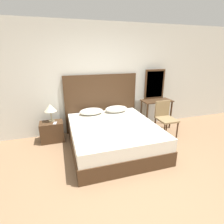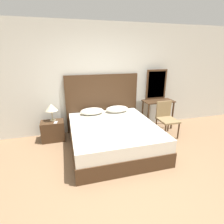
{
  "view_description": "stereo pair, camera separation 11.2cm",
  "coord_description": "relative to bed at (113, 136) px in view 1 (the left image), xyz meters",
  "views": [
    {
      "loc": [
        -0.95,
        -2.08,
        2.01
      ],
      "look_at": [
        0.1,
        1.28,
        0.8
      ],
      "focal_mm": 28.0,
      "sensor_mm": 36.0,
      "label": 1
    },
    {
      "loc": [
        -0.85,
        -2.11,
        2.01
      ],
      "look_at": [
        0.1,
        1.28,
        0.8
      ],
      "focal_mm": 28.0,
      "sensor_mm": 36.0,
      "label": 2
    }
  ],
  "objects": [
    {
      "name": "headboard",
      "position": [
        0.0,
        1.02,
        0.47
      ],
      "size": [
        1.88,
        0.05,
        1.48
      ],
      "color": "#422B19",
      "rests_on": "ground_plane"
    },
    {
      "name": "vanity_desk",
      "position": [
        1.46,
        0.72,
        0.34
      ],
      "size": [
        0.81,
        0.42,
        0.78
      ],
      "color": "#422B19",
      "rests_on": "ground_plane"
    },
    {
      "name": "wall_back",
      "position": [
        -0.1,
        1.1,
        1.08
      ],
      "size": [
        10.0,
        0.06,
        2.7
      ],
      "color": "silver",
      "rests_on": "ground_plane"
    },
    {
      "name": "pillow_right",
      "position": [
        0.32,
        0.77,
        0.36
      ],
      "size": [
        0.58,
        0.35,
        0.16
      ],
      "color": "silver",
      "rests_on": "bed"
    },
    {
      "name": "pillow_left",
      "position": [
        -0.32,
        0.77,
        0.36
      ],
      "size": [
        0.58,
        0.35,
        0.16
      ],
      "color": "silver",
      "rests_on": "bed"
    },
    {
      "name": "nightstand",
      "position": [
        -1.28,
        0.73,
        -0.03
      ],
      "size": [
        0.52,
        0.35,
        0.48
      ],
      "color": "#422B19",
      "rests_on": "ground_plane"
    },
    {
      "name": "chair",
      "position": [
        1.46,
        0.29,
        0.21
      ],
      "size": [
        0.42,
        0.49,
        0.84
      ],
      "color": "olive",
      "rests_on": "ground_plane"
    },
    {
      "name": "phone_on_bed",
      "position": [
        0.43,
        0.21,
        0.28
      ],
      "size": [
        0.14,
        0.16,
        0.01
      ],
      "color": "#B7B7BC",
      "rests_on": "bed"
    },
    {
      "name": "phone_on_nightstand",
      "position": [
        -1.19,
        0.64,
        0.21
      ],
      "size": [
        0.09,
        0.16,
        0.01
      ],
      "color": "#B7B7BC",
      "rests_on": "nightstand"
    },
    {
      "name": "bed",
      "position": [
        0.0,
        0.0,
        0.0
      ],
      "size": [
        1.79,
        2.0,
        0.55
      ],
      "color": "#422B19",
      "rests_on": "ground_plane"
    },
    {
      "name": "table_lamp",
      "position": [
        -1.26,
        0.8,
        0.52
      ],
      "size": [
        0.28,
        0.28,
        0.41
      ],
      "color": "tan",
      "rests_on": "nightstand"
    },
    {
      "name": "vanity_mirror",
      "position": [
        1.46,
        0.9,
        0.91
      ],
      "size": [
        0.58,
        0.03,
        0.8
      ],
      "color": "#422B19",
      "rests_on": "vanity_desk"
    },
    {
      "name": "ground_plane",
      "position": [
        -0.1,
        -1.18,
        -0.27
      ],
      "size": [
        16.0,
        16.0,
        0.0
      ],
      "primitive_type": "plane",
      "color": "#8C6B4C"
    }
  ]
}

